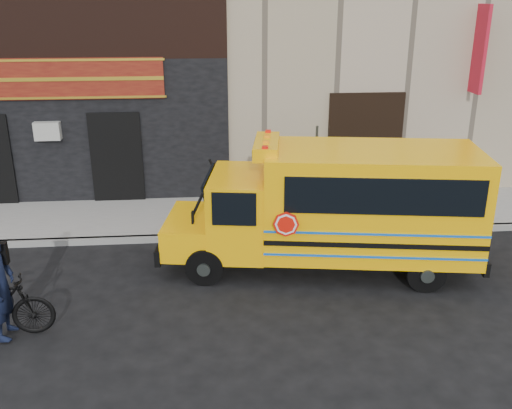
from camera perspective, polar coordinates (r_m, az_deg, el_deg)
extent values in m
plane|color=black|center=(12.08, -1.54, -8.41)|extent=(120.00, 120.00, 0.00)
cube|color=gray|center=(14.38, -2.17, -3.17)|extent=(40.00, 0.20, 0.15)
cube|color=gray|center=(15.76, -2.44, -1.00)|extent=(40.00, 3.00, 0.15)
cube|color=black|center=(17.11, -19.87, 6.80)|extent=(10.00, 0.30, 4.00)
cube|color=black|center=(16.72, -21.36, 18.51)|extent=(10.00, 0.28, 3.00)
cube|color=#5C0E0D|center=(16.69, -20.63, 11.66)|extent=(6.50, 0.12, 1.10)
cube|color=black|center=(16.78, -13.73, 4.53)|extent=(1.30, 0.10, 2.50)
cube|color=#B61428|center=(17.51, 21.48, 14.23)|extent=(0.10, 0.70, 2.40)
cylinder|color=black|center=(12.15, -5.14, -6.18)|extent=(0.83, 0.40, 0.80)
cylinder|color=black|center=(13.86, -3.98, -2.68)|extent=(0.83, 0.40, 0.80)
cylinder|color=black|center=(12.35, 16.62, -6.56)|extent=(0.83, 0.40, 0.80)
cylinder|color=black|center=(14.03, 15.01, -3.06)|extent=(0.83, 0.40, 0.80)
cube|color=#FFB105|center=(12.90, -6.55, -2.63)|extent=(1.29, 2.13, 0.70)
cube|color=black|center=(13.11, -8.88, -3.56)|extent=(0.42, 2.05, 0.35)
cube|color=#FFB105|center=(12.57, -1.70, -0.68)|extent=(1.50, 2.25, 1.70)
cube|color=black|center=(12.50, -4.33, 1.10)|extent=(0.33, 1.79, 0.90)
cube|color=#FFB105|center=(12.53, 11.37, 0.40)|extent=(4.78, 2.84, 2.25)
cube|color=black|center=(13.42, 20.76, -4.12)|extent=(0.44, 2.19, 0.30)
cube|color=black|center=(11.35, 12.72, 0.76)|extent=(3.86, 0.62, 0.75)
cube|color=#FFB105|center=(12.08, 1.07, 5.82)|extent=(0.73, 1.66, 0.28)
cylinder|color=red|center=(11.22, 3.02, -1.99)|extent=(0.52, 0.11, 0.52)
cylinder|color=#3B423E|center=(14.09, 5.93, 2.13)|extent=(0.06, 0.06, 2.86)
cube|color=#B61428|center=(13.76, 6.05, 5.57)|extent=(0.07, 0.25, 0.36)
cube|color=white|center=(13.88, 5.99, 3.78)|extent=(0.07, 0.25, 0.31)
imported|color=black|center=(10.97, -24.17, -7.69)|extent=(0.47, 0.72, 1.97)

